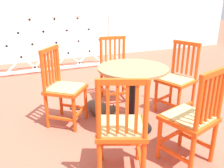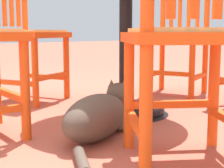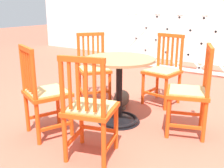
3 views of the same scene
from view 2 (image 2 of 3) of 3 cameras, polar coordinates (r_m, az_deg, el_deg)
ground_plane at (r=1.96m, az=2.37°, el=-5.06°), size 24.00×24.00×0.00m
cafe_table at (r=1.97m, az=2.16°, el=3.40°), size 0.76×0.76×0.73m
orange_chair_near_fence at (r=2.67m, az=10.36°, el=7.74°), size 0.50×0.50×0.91m
orange_chair_at_corner at (r=2.44m, az=-13.48°, el=7.62°), size 0.51×0.51×0.91m
orange_chair_facing_out at (r=1.21m, az=12.18°, el=7.26°), size 0.56×0.56×0.91m
tabby_cat at (r=1.56m, az=-1.93°, el=-4.97°), size 0.49×0.63×0.23m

